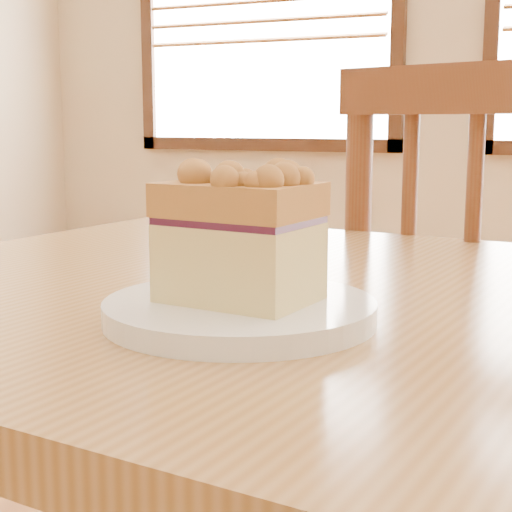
{
  "coord_description": "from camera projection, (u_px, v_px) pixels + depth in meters",
  "views": [
    {
      "loc": [
        0.14,
        -0.58,
        0.9
      ],
      "look_at": [
        -0.12,
        -0.02,
        0.8
      ],
      "focal_mm": 55.0,
      "sensor_mm": 36.0,
      "label": 1
    }
  ],
  "objects": [
    {
      "name": "cafe_table_main",
      "position": [
        406.0,
        414.0,
        0.7
      ],
      "size": [
        1.21,
        0.87,
        0.75
      ],
      "rotation": [
        0.0,
        0.0,
        -0.1
      ],
      "color": "#9D703D",
      "rests_on": "ground"
    },
    {
      "name": "plate",
      "position": [
        240.0,
        312.0,
        0.61
      ],
      "size": [
        0.21,
        0.21,
        0.02
      ],
      "color": "white",
      "rests_on": "cafe_table_main"
    },
    {
      "name": "cake_slice",
      "position": [
        239.0,
        230.0,
        0.6
      ],
      "size": [
        0.13,
        0.1,
        0.11
      ],
      "rotation": [
        0.0,
        0.0,
        -0.11
      ],
      "color": "#F5DB8A",
      "rests_on": "plate"
    }
  ]
}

